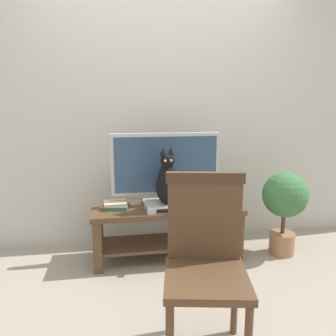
# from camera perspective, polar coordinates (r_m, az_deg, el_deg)

# --- Properties ---
(ground_plane) EXTENTS (12.00, 12.00, 0.00)m
(ground_plane) POSITION_cam_1_polar(r_m,az_deg,el_deg) (2.62, 1.52, -20.18)
(ground_plane) COLOR gray
(back_wall) EXTENTS (7.00, 0.12, 2.80)m
(back_wall) POSITION_cam_1_polar(r_m,az_deg,el_deg) (3.25, -1.80, 11.89)
(back_wall) COLOR beige
(back_wall) RESTS_ON ground
(tv_stand) EXTENTS (1.29, 0.45, 0.47)m
(tv_stand) POSITION_cam_1_polar(r_m,az_deg,el_deg) (2.96, -0.16, -9.16)
(tv_stand) COLOR #513823
(tv_stand) RESTS_ON ground
(tv) EXTENTS (0.94, 0.20, 0.63)m
(tv) POSITION_cam_1_polar(r_m,az_deg,el_deg) (2.89, -0.37, 0.18)
(tv) COLOR #B7B7BC
(tv) RESTS_ON tv_stand
(media_box) EXTENTS (0.35, 0.26, 0.06)m
(media_box) POSITION_cam_1_polar(r_m,az_deg,el_deg) (2.83, -0.29, -6.52)
(media_box) COLOR #BCBCC1
(media_box) RESTS_ON tv_stand
(cat) EXTENTS (0.19, 0.30, 0.48)m
(cat) POSITION_cam_1_polar(r_m,az_deg,el_deg) (2.76, -0.23, -2.39)
(cat) COLOR black
(cat) RESTS_ON media_box
(wooden_chair) EXTENTS (0.51, 0.51, 0.98)m
(wooden_chair) POSITION_cam_1_polar(r_m,az_deg,el_deg) (1.87, 6.40, -14.20)
(wooden_chair) COLOR #513823
(wooden_chair) RESTS_ON ground
(book_stack) EXTENTS (0.25, 0.19, 0.05)m
(book_stack) POSITION_cam_1_polar(r_m,az_deg,el_deg) (2.89, -8.99, -6.32)
(book_stack) COLOR #38664C
(book_stack) RESTS_ON tv_stand
(potted_plant) EXTENTS (0.40, 0.40, 0.76)m
(potted_plant) POSITION_cam_1_polar(r_m,az_deg,el_deg) (3.15, 19.30, -5.47)
(potted_plant) COLOR #9E6B4C
(potted_plant) RESTS_ON ground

